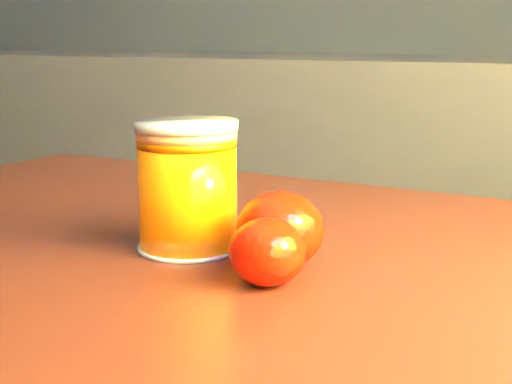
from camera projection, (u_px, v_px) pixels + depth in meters
The scene contains 5 objects.
kitchen_counter at pixel (142, 203), 2.18m from camera, with size 3.15×0.60×0.90m, color #55545A.
table at pixel (212, 366), 0.63m from camera, with size 1.03×0.72×0.77m.
juice_glass at pixel (188, 187), 0.62m from camera, with size 0.09×0.09×0.11m.
orange_front at pixel (267, 252), 0.54m from camera, with size 0.06×0.06×0.05m, color #FF1A05.
orange_back at pixel (280, 230), 0.58m from camera, with size 0.07×0.07×0.06m, color #FF1A05.
Camera 1 is at (1.32, -0.25, 0.95)m, focal length 50.00 mm.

